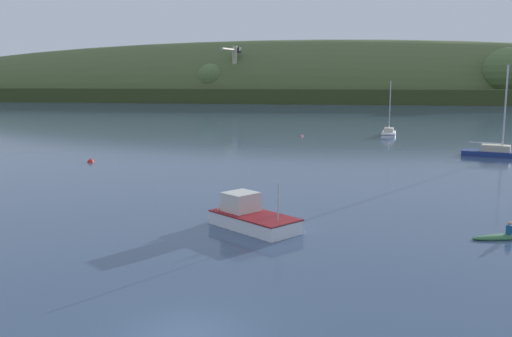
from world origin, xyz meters
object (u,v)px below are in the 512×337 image
Objects in this scene: dockside_crane at (235,75)px; canoe_with_paddler at (509,236)px; mooring_buoy_midchannel at (301,137)px; sailboat_near_mooring at (503,155)px; sailboat_midwater_white at (389,134)px; mooring_buoy_foreground at (91,162)px; fishing_boat_moored at (247,219)px.

canoe_with_paddler is (34.99, -168.09, -9.04)m from dockside_crane.
mooring_buoy_midchannel is at bearing 31.14° from dockside_crane.
sailboat_midwater_white is at bearing 134.54° from sailboat_near_mooring.
dockside_crane is 27.15× the size of mooring_buoy_foreground.
dockside_crane is at bearing 87.12° from canoe_with_paddler.
fishing_boat_moored is at bearing 173.78° from sailboat_midwater_white.
sailboat_near_mooring is 23.07m from sailboat_midwater_white.
mooring_buoy_midchannel is at bearing 112.42° from sailboat_midwater_white.
mooring_buoy_midchannel is (-21.24, 18.74, -0.18)m from sailboat_near_mooring.
fishing_boat_moored is (-24.08, -29.78, 0.25)m from sailboat_near_mooring.
sailboat_near_mooring reaches higher than mooring_buoy_foreground.
sailboat_near_mooring is 38.30m from fishing_boat_moored.
mooring_buoy_foreground is at bearing 21.02° from dockside_crane.
dockside_crane is 4.61× the size of canoe_with_paddler.
canoe_with_paddler is at bearing -36.82° from mooring_buoy_foreground.
mooring_buoy_foreground is at bearing -128.26° from mooring_buoy_midchannel.
sailboat_near_mooring is at bearing 37.93° from dockside_crane.
dockside_crane is 121.20m from mooring_buoy_midchannel.
sailboat_near_mooring is (45.35, -137.16, -8.96)m from dockside_crane.
fishing_boat_moored is 1.34× the size of canoe_with_paddler.
dockside_crane reaches higher than mooring_buoy_midchannel.
mooring_buoy_midchannel is (24.11, -118.42, -9.14)m from dockside_crane.
sailboat_midwater_white is at bearing 37.21° from dockside_crane.
mooring_buoy_midchannel is (20.59, 26.10, 0.00)m from mooring_buoy_foreground.
mooring_buoy_foreground is (3.52, -144.52, -9.14)m from dockside_crane.
fishing_boat_moored is (21.27, -166.94, -8.70)m from dockside_crane.
sailboat_near_mooring is 32.62m from canoe_with_paddler.
mooring_buoy_midchannel is at bearing 87.73° from canoe_with_paddler.
fishing_boat_moored is at bearing 160.59° from canoe_with_paddler.
mooring_buoy_midchannel is (-10.89, 49.67, -0.09)m from canoe_with_paddler.
dockside_crane is 168.52m from fishing_boat_moored.
canoe_with_paddler is at bearing -171.31° from sailboat_midwater_white.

